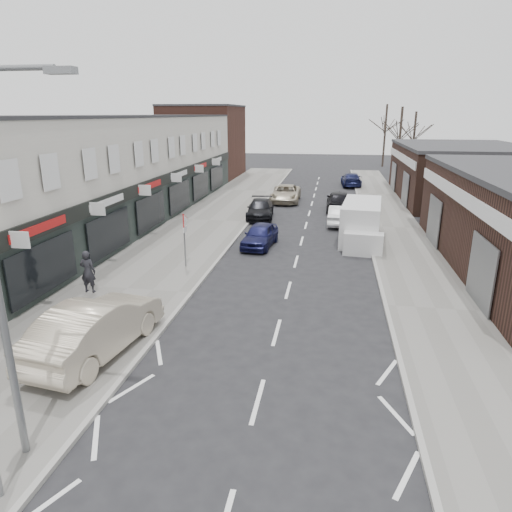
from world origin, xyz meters
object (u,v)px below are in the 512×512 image
at_px(sedan_on_pavement, 96,327).
at_px(parked_car_left_a, 260,235).
at_px(parked_car_right_a, 339,215).
at_px(parked_car_right_b, 339,201).
at_px(parked_car_left_b, 260,209).
at_px(parked_car_left_c, 286,194).
at_px(parked_car_right_c, 351,180).
at_px(white_van, 361,223).
at_px(warning_sign, 185,225).
at_px(pedestrian, 88,272).

xyz_separation_m(sedan_on_pavement, parked_car_left_a, (2.99, 12.95, -0.32)).
height_order(parked_car_right_a, parked_car_right_b, parked_car_right_b).
relative_size(parked_car_left_b, parked_car_left_c, 0.89).
height_order(parked_car_left_a, parked_car_right_b, parked_car_right_b).
bearing_deg(parked_car_right_c, parked_car_left_b, 64.90).
relative_size(white_van, parked_car_right_c, 1.30).
height_order(warning_sign, sedan_on_pavement, warning_sign).
bearing_deg(parked_car_right_a, warning_sign, 58.15).
distance_m(sedan_on_pavement, pedestrian, 5.42).
height_order(pedestrian, parked_car_left_b, pedestrian).
xyz_separation_m(white_van, sedan_on_pavement, (-8.65, -14.96, -0.12)).
bearing_deg(parked_car_left_c, white_van, -65.52).
bearing_deg(sedan_on_pavement, parked_car_left_a, -95.23).
distance_m(parked_car_left_b, parked_car_right_a, 5.70).
height_order(sedan_on_pavement, parked_car_right_a, sedan_on_pavement).
bearing_deg(parked_car_left_c, parked_car_left_a, -90.86).
bearing_deg(parked_car_right_c, sedan_on_pavement, 74.05).
relative_size(white_van, sedan_on_pavement, 1.18).
distance_m(parked_car_left_a, parked_car_left_c, 13.96).
relative_size(white_van, parked_car_left_b, 1.36).
distance_m(parked_car_right_b, parked_car_right_c, 13.25).
xyz_separation_m(parked_car_left_b, parked_car_left_c, (1.12, 6.70, 0.05)).
xyz_separation_m(parked_car_left_a, parked_car_left_b, (-1.14, 7.26, 0.01)).
xyz_separation_m(warning_sign, parked_car_left_c, (2.88, 18.42, -1.49)).
bearing_deg(white_van, parked_car_left_a, -154.77).
bearing_deg(parked_car_left_a, warning_sign, -117.28).
distance_m(white_van, parked_car_right_c, 21.91).
bearing_deg(pedestrian, parked_car_right_b, -118.99).
bearing_deg(white_van, pedestrian, -132.31).
distance_m(warning_sign, parked_car_right_a, 13.04).
bearing_deg(parked_car_left_b, parked_car_right_c, 62.09).
distance_m(parked_car_left_a, parked_car_right_b, 11.62).
distance_m(white_van, parked_car_left_b, 8.60).
xyz_separation_m(warning_sign, parked_car_left_a, (2.90, 4.46, -1.55)).
height_order(parked_car_left_a, parked_car_right_a, parked_car_right_a).
relative_size(sedan_on_pavement, parked_car_left_c, 1.02).
height_order(white_van, parked_car_left_a, white_van).
bearing_deg(parked_car_right_a, sedan_on_pavement, 71.50).
relative_size(white_van, parked_car_left_c, 1.21).
relative_size(parked_car_left_c, parked_car_right_a, 1.28).
relative_size(pedestrian, parked_car_left_c, 0.35).
height_order(warning_sign, parked_car_right_b, warning_sign).
xyz_separation_m(white_van, parked_car_right_b, (-1.20, 8.72, -0.29)).
bearing_deg(white_van, parked_car_left_c, 121.11).
xyz_separation_m(white_van, parked_car_left_c, (-5.68, 11.95, -0.39)).
xyz_separation_m(sedan_on_pavement, parked_car_left_b, (1.85, 20.21, -0.32)).
bearing_deg(parked_car_left_c, pedestrian, -105.53).
relative_size(pedestrian, parked_car_right_b, 0.38).
bearing_deg(pedestrian, parked_car_left_c, -105.23).
relative_size(sedan_on_pavement, parked_car_left_a, 1.36).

